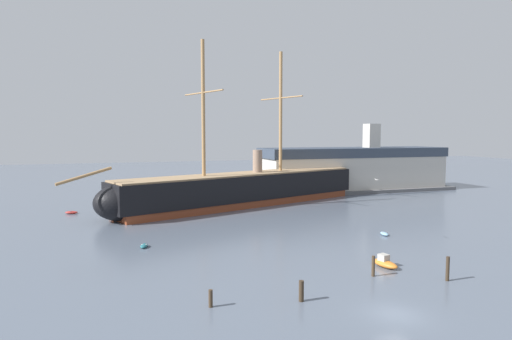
{
  "coord_description": "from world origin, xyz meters",
  "views": [
    {
      "loc": [
        -20.93,
        -27.77,
        14.17
      ],
      "look_at": [
        0.76,
        36.68,
        8.55
      ],
      "focal_mm": 30.29,
      "sensor_mm": 36.0,
      "label": 1
    }
  ],
  "objects_px": {
    "dinghy_far_left": "(72,212)",
    "mooring_piling_midwater": "(373,266)",
    "motorboat_foreground_right": "(385,263)",
    "mooring_piling_nearest": "(448,269)",
    "mooring_piling_right_pair": "(301,291)",
    "dockside_warehouse_right": "(354,169)",
    "dinghy_distant_centre": "(214,199)",
    "tall_ship": "(245,189)",
    "seagull_in_flight": "(377,180)",
    "mooring_piling_left_pair": "(211,298)",
    "dinghy_mid_left": "(144,246)",
    "dinghy_mid_right": "(384,234)"
  },
  "relations": [
    {
      "from": "dinghy_mid_right",
      "to": "motorboat_foreground_right",
      "type": "bearing_deg",
      "value": -124.93
    },
    {
      "from": "mooring_piling_left_pair",
      "to": "motorboat_foreground_right",
      "type": "bearing_deg",
      "value": 12.85
    },
    {
      "from": "mooring_piling_right_pair",
      "to": "dockside_warehouse_right",
      "type": "height_order",
      "value": "dockside_warehouse_right"
    },
    {
      "from": "motorboat_foreground_right",
      "to": "mooring_piling_midwater",
      "type": "bearing_deg",
      "value": -143.29
    },
    {
      "from": "mooring_piling_left_pair",
      "to": "dinghy_mid_left",
      "type": "bearing_deg",
      "value": 100.29
    },
    {
      "from": "mooring_piling_right_pair",
      "to": "seagull_in_flight",
      "type": "bearing_deg",
      "value": 39.99
    },
    {
      "from": "tall_ship",
      "to": "mooring_piling_nearest",
      "type": "xyz_separation_m",
      "value": [
        5.43,
        -49.11,
        -2.17
      ]
    },
    {
      "from": "mooring_piling_nearest",
      "to": "mooring_piling_right_pair",
      "type": "relative_size",
      "value": 1.33
    },
    {
      "from": "dinghy_distant_centre",
      "to": "dinghy_far_left",
      "type": "bearing_deg",
      "value": -165.62
    },
    {
      "from": "dinghy_far_left",
      "to": "mooring_piling_nearest",
      "type": "xyz_separation_m",
      "value": [
        37.6,
        -49.96,
        0.94
      ]
    },
    {
      "from": "motorboat_foreground_right",
      "to": "dinghy_mid_right",
      "type": "height_order",
      "value": "motorboat_foreground_right"
    },
    {
      "from": "dinghy_far_left",
      "to": "dinghy_distant_centre",
      "type": "height_order",
      "value": "dinghy_distant_centre"
    },
    {
      "from": "mooring_piling_midwater",
      "to": "dockside_warehouse_right",
      "type": "distance_m",
      "value": 67.64
    },
    {
      "from": "dinghy_far_left",
      "to": "seagull_in_flight",
      "type": "bearing_deg",
      "value": -42.6
    },
    {
      "from": "tall_ship",
      "to": "dinghy_mid_right",
      "type": "xyz_separation_m",
      "value": [
        11.01,
        -31.0,
        -3.14
      ]
    },
    {
      "from": "dinghy_mid_right",
      "to": "dinghy_distant_centre",
      "type": "xyz_separation_m",
      "value": [
        -15.46,
        38.95,
        0.05
      ]
    },
    {
      "from": "mooring_piling_right_pair",
      "to": "dinghy_mid_right",
      "type": "bearing_deg",
      "value": 40.83
    },
    {
      "from": "dinghy_mid_left",
      "to": "mooring_piling_nearest",
      "type": "bearing_deg",
      "value": -39.32
    },
    {
      "from": "dinghy_mid_right",
      "to": "seagull_in_flight",
      "type": "xyz_separation_m",
      "value": [
        -4.16,
        -4.03,
        8.19
      ]
    },
    {
      "from": "dinghy_far_left",
      "to": "mooring_piling_midwater",
      "type": "relative_size",
      "value": 1.13
    },
    {
      "from": "tall_ship",
      "to": "dinghy_mid_left",
      "type": "xyz_separation_m",
      "value": [
        -21.57,
        -27.0,
        -3.14
      ]
    },
    {
      "from": "dinghy_mid_right",
      "to": "dinghy_distant_centre",
      "type": "bearing_deg",
      "value": 111.65
    },
    {
      "from": "tall_ship",
      "to": "seagull_in_flight",
      "type": "bearing_deg",
      "value": -78.94
    },
    {
      "from": "dinghy_mid_right",
      "to": "mooring_piling_left_pair",
      "type": "distance_m",
      "value": 33.43
    },
    {
      "from": "dinghy_far_left",
      "to": "dockside_warehouse_right",
      "type": "relative_size",
      "value": 0.05
    },
    {
      "from": "mooring_piling_left_pair",
      "to": "dockside_warehouse_right",
      "type": "distance_m",
      "value": 79.39
    },
    {
      "from": "dinghy_far_left",
      "to": "mooring_piling_nearest",
      "type": "distance_m",
      "value": 62.53
    },
    {
      "from": "dinghy_distant_centre",
      "to": "mooring_piling_midwater",
      "type": "height_order",
      "value": "mooring_piling_midwater"
    },
    {
      "from": "dinghy_far_left",
      "to": "mooring_piling_midwater",
      "type": "height_order",
      "value": "mooring_piling_midwater"
    },
    {
      "from": "motorboat_foreground_right",
      "to": "mooring_piling_nearest",
      "type": "xyz_separation_m",
      "value": [
        3.14,
        -5.63,
        0.72
      ]
    },
    {
      "from": "dinghy_distant_centre",
      "to": "seagull_in_flight",
      "type": "relative_size",
      "value": 1.84
    },
    {
      "from": "dinghy_distant_centre",
      "to": "dockside_warehouse_right",
      "type": "relative_size",
      "value": 0.05
    },
    {
      "from": "mooring_piling_midwater",
      "to": "seagull_in_flight",
      "type": "bearing_deg",
      "value": 54.9
    },
    {
      "from": "mooring_piling_midwater",
      "to": "dinghy_mid_left",
      "type": "bearing_deg",
      "value": 138.32
    },
    {
      "from": "motorboat_foreground_right",
      "to": "dinghy_mid_left",
      "type": "relative_size",
      "value": 1.68
    },
    {
      "from": "mooring_piling_nearest",
      "to": "dinghy_mid_right",
      "type": "bearing_deg",
      "value": 72.88
    },
    {
      "from": "motorboat_foreground_right",
      "to": "dockside_warehouse_right",
      "type": "distance_m",
      "value": 64.38
    },
    {
      "from": "mooring_piling_left_pair",
      "to": "dinghy_far_left",
      "type": "bearing_deg",
      "value": 106.43
    },
    {
      "from": "dinghy_mid_left",
      "to": "dinghy_far_left",
      "type": "distance_m",
      "value": 29.8
    },
    {
      "from": "tall_ship",
      "to": "mooring_piling_midwater",
      "type": "bearing_deg",
      "value": -90.78
    },
    {
      "from": "tall_ship",
      "to": "mooring_piling_left_pair",
      "type": "height_order",
      "value": "tall_ship"
    },
    {
      "from": "tall_ship",
      "to": "motorboat_foreground_right",
      "type": "height_order",
      "value": "tall_ship"
    },
    {
      "from": "dinghy_mid_right",
      "to": "mooring_piling_nearest",
      "type": "relative_size",
      "value": 0.81
    },
    {
      "from": "motorboat_foreground_right",
      "to": "dinghy_mid_left",
      "type": "bearing_deg",
      "value": 145.36
    },
    {
      "from": "motorboat_foreground_right",
      "to": "dockside_warehouse_right",
      "type": "bearing_deg",
      "value": 61.65
    },
    {
      "from": "mooring_piling_left_pair",
      "to": "seagull_in_flight",
      "type": "distance_m",
      "value": 28.87
    },
    {
      "from": "dockside_warehouse_right",
      "to": "seagull_in_flight",
      "type": "xyz_separation_m",
      "value": [
        -25.92,
        -48.04,
        2.98
      ]
    },
    {
      "from": "motorboat_foreground_right",
      "to": "dockside_warehouse_right",
      "type": "height_order",
      "value": "dockside_warehouse_right"
    },
    {
      "from": "mooring_piling_right_pair",
      "to": "seagull_in_flight",
      "type": "height_order",
      "value": "seagull_in_flight"
    },
    {
      "from": "motorboat_foreground_right",
      "to": "mooring_piling_nearest",
      "type": "distance_m",
      "value": 6.49
    }
  ]
}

